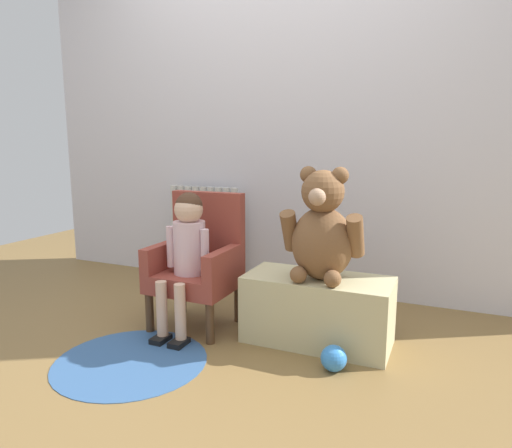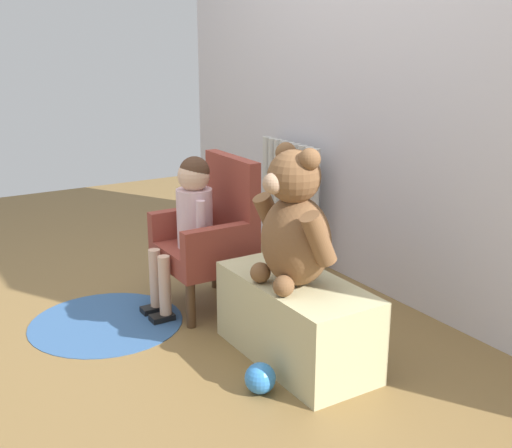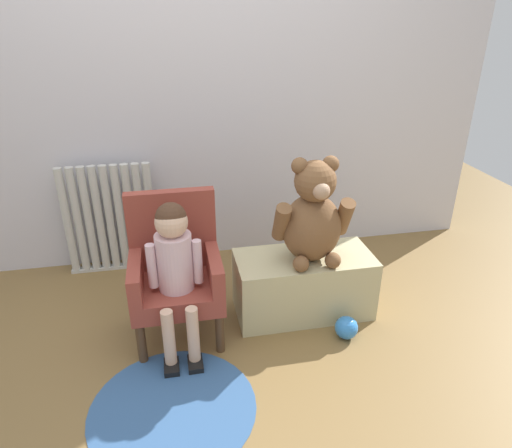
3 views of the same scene
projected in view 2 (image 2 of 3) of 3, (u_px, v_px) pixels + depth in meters
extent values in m
plane|color=brown|center=(139.00, 339.00, 2.82)|extent=(6.00, 6.00, 0.00)
cube|color=silver|center=(377.00, 53.00, 3.12)|extent=(3.80, 0.05, 2.40)
cylinder|color=beige|center=(267.00, 191.00, 3.95)|extent=(0.05, 0.05, 0.67)
cylinder|color=beige|center=(272.00, 193.00, 3.90)|extent=(0.05, 0.05, 0.67)
cylinder|color=beige|center=(278.00, 195.00, 3.85)|extent=(0.05, 0.05, 0.67)
cylinder|color=beige|center=(283.00, 197.00, 3.80)|extent=(0.05, 0.05, 0.67)
cylinder|color=beige|center=(289.00, 200.00, 3.75)|extent=(0.05, 0.05, 0.67)
cylinder|color=beige|center=(295.00, 202.00, 3.70)|extent=(0.05, 0.05, 0.67)
cylinder|color=beige|center=(302.00, 204.00, 3.65)|extent=(0.05, 0.05, 0.67)
cylinder|color=beige|center=(308.00, 207.00, 3.60)|extent=(0.05, 0.05, 0.67)
cylinder|color=beige|center=(314.00, 209.00, 3.55)|extent=(0.05, 0.05, 0.67)
cube|color=beige|center=(288.00, 256.00, 3.85)|extent=(0.56, 0.05, 0.02)
cube|color=brown|center=(203.00, 255.00, 3.09)|extent=(0.43, 0.39, 0.10)
cube|color=brown|center=(232.00, 199.00, 3.10)|extent=(0.43, 0.06, 0.42)
cube|color=brown|center=(186.00, 222.00, 3.21)|extent=(0.06, 0.39, 0.14)
cube|color=brown|center=(221.00, 241.00, 2.91)|extent=(0.06, 0.39, 0.14)
cylinder|color=#4C331E|center=(159.00, 279.00, 3.21)|extent=(0.04, 0.04, 0.21)
cylinder|color=#4C331E|center=(191.00, 305.00, 2.91)|extent=(0.04, 0.04, 0.21)
cylinder|color=#4C331E|center=(216.00, 268.00, 3.37)|extent=(0.04, 0.04, 0.21)
cylinder|color=#4C331E|center=(252.00, 291.00, 3.07)|extent=(0.04, 0.04, 0.21)
cylinder|color=beige|center=(195.00, 218.00, 3.02)|extent=(0.17, 0.17, 0.28)
sphere|color=#D8AD8E|center=(194.00, 176.00, 2.96)|extent=(0.15, 0.15, 0.15)
sphere|color=#472D1E|center=(194.00, 172.00, 2.96)|extent=(0.14, 0.14, 0.14)
cylinder|color=#D8AD8E|center=(155.00, 278.00, 3.05)|extent=(0.06, 0.06, 0.28)
cube|color=black|center=(153.00, 309.00, 3.09)|extent=(0.07, 0.11, 0.03)
cylinder|color=#D8AD8E|center=(165.00, 285.00, 2.96)|extent=(0.06, 0.06, 0.28)
cube|color=black|center=(162.00, 318.00, 3.00)|extent=(0.07, 0.11, 0.03)
cylinder|color=beige|center=(181.00, 214.00, 3.10)|extent=(0.04, 0.04, 0.22)
cylinder|color=beige|center=(201.00, 224.00, 2.92)|extent=(0.04, 0.04, 0.22)
cube|color=#BEB586|center=(296.00, 320.00, 2.61)|extent=(0.73, 0.34, 0.34)
ellipsoid|color=brown|center=(296.00, 241.00, 2.48)|extent=(0.30, 0.26, 0.36)
sphere|color=brown|center=(294.00, 177.00, 2.40)|extent=(0.21, 0.21, 0.21)
sphere|color=tan|center=(273.00, 183.00, 2.36)|extent=(0.08, 0.08, 0.08)
sphere|color=brown|center=(286.00, 153.00, 2.45)|extent=(0.08, 0.08, 0.08)
sphere|color=brown|center=(310.00, 159.00, 2.32)|extent=(0.08, 0.08, 0.08)
cylinder|color=brown|center=(270.00, 218.00, 2.59)|extent=(0.08, 0.16, 0.22)
cylinder|color=brown|center=(319.00, 239.00, 2.33)|extent=(0.08, 0.16, 0.22)
sphere|color=brown|center=(260.00, 273.00, 2.53)|extent=(0.08, 0.08, 0.08)
sphere|color=brown|center=(284.00, 286.00, 2.40)|extent=(0.08, 0.08, 0.08)
cylinder|color=#335888|center=(106.00, 322.00, 2.98)|extent=(0.70, 0.70, 0.01)
sphere|color=#337FD2|center=(260.00, 378.00, 2.38)|extent=(0.12, 0.12, 0.12)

